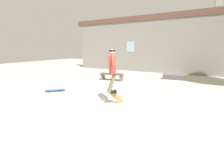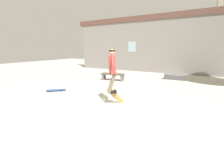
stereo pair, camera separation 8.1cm
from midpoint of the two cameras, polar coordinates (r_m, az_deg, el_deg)
The scene contains 7 objects.
ground_plane at distance 5.39m, azimuth -4.99°, elevation -11.67°, with size 40.00×40.00×0.00m, color beige.
building_backdrop at distance 13.27m, azimuth 16.02°, elevation 11.48°, with size 15.78×0.52×5.92m.
park_bench at distance 9.49m, azimuth -0.32°, elevation -0.33°, with size 1.54×0.65×0.45m.
skate_ledge at distance 10.58m, azimuth 22.02°, elevation -0.85°, with size 1.29×0.49×0.33m.
skater at distance 5.19m, azimuth -0.43°, elevation 2.90°, with size 0.68×1.01×1.53m.
skateboard_flipping at distance 5.44m, azimuth 0.79°, elevation -8.06°, with size 0.47×0.55×0.73m.
skateboard_resting at distance 7.54m, azimuth -21.13°, elevation -5.55°, with size 0.78×0.74×0.08m.
Camera 1 is at (2.68, -4.25, 1.95)m, focal length 24.00 mm.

